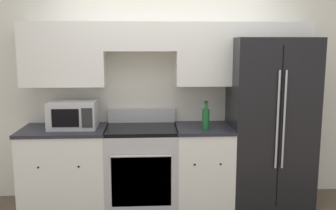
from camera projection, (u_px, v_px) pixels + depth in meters
wall_back at (168, 76)px, 4.35m from camera, size 8.00×0.39×2.60m
lower_cabinets_left at (65, 168)px, 4.17m from camera, size 0.94×0.64×0.90m
lower_cabinets_right at (203, 165)px, 4.25m from camera, size 0.63×0.64×0.90m
oven_range at (142, 166)px, 4.21m from camera, size 0.79×0.65×1.06m
refrigerator at (269, 122)px, 4.25m from camera, size 0.90×0.72×1.88m
microwave at (74, 114)px, 4.12m from camera, size 0.51×0.42×0.30m
bottle at (206, 118)px, 4.03m from camera, size 0.08×0.08×0.31m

